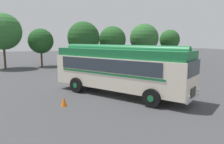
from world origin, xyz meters
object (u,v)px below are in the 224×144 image
Objects in this scene: car_near_left at (73,65)px; car_mid_right at (119,63)px; car_mid_left at (96,64)px; box_van at (134,58)px; traffic_cone at (64,102)px; vintage_bus at (120,68)px.

car_mid_right is (5.76, 0.22, 0.00)m from car_near_left.
box_van is at bearing 5.99° from car_mid_left.
car_mid_right is at bearing -170.02° from box_van.
traffic_cone is at bearing -113.74° from car_mid_left.
car_near_left is 8.14m from box_van.
car_near_left is at bearing -177.83° from car_mid_right.
box_van is (2.33, 0.41, 0.52)m from car_mid_right.
vintage_bus is 17.70× the size of traffic_cone.
vintage_bus is at bearing -83.57° from car_near_left.
car_mid_right reaches higher than traffic_cone.
car_near_left is (-1.26, 11.15, -1.05)m from vintage_bus.
vintage_bus is 11.27m from car_near_left.
car_mid_left is 5.39m from box_van.
vintage_bus is at bearing 18.32° from traffic_cone.
car_mid_left is at bearing 1.44° from car_near_left.
vintage_bus reaches higher than car_near_left.
traffic_cone is (-10.86, -13.11, -1.09)m from box_van.
vintage_bus is 11.37m from car_mid_left.
car_mid_left reaches higher than traffic_cone.
box_van is at bearing 50.37° from traffic_cone.
car_near_left is 0.98× the size of car_mid_left.
vintage_bus reaches higher than car_mid_left.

